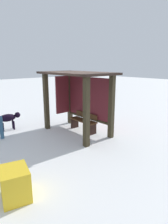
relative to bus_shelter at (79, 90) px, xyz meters
The scene contains 5 objects.
ground_plane 1.75m from the bus_shelter, 62.56° to the right, with size 60.00×60.00×0.00m, color white.
bus_shelter is the anchor object (origin of this frame).
bench_left_inside 1.39m from the bus_shelter, 57.69° to the left, with size 1.33×0.41×0.76m.
dog 3.24m from the bus_shelter, 134.59° to the right, with size 0.38×1.06×0.73m.
grit_bin 4.65m from the bus_shelter, 57.85° to the right, with size 0.70×0.56×0.67m, color yellow.
Camera 1 is at (5.91, -4.86, 2.79)m, focal length 31.21 mm.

